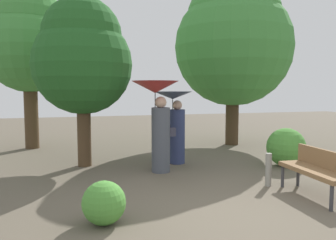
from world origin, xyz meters
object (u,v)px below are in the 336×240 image
Objects in this scene: tree_near_right at (233,39)px; park_bench at (318,168)px; person_left at (158,112)px; tree_mid_left at (29,40)px; path_marker_post at (268,170)px; person_right at (175,117)px; tree_near_left at (82,56)px.

park_bench is at bearing -102.78° from tree_near_right.
tree_mid_left reaches higher than person_left.
person_left is at bearing 135.94° from path_marker_post.
person_right is 4.36m from tree_near_right.
person_left is 3.22× the size of path_marker_post.
park_bench is at bearing -62.47° from path_marker_post.
tree_near_left reaches higher than person_left.
tree_near_right is 6.69m from tree_mid_left.
park_bench is at bearing -44.09° from tree_near_left.
tree_near_left is at bearing 87.44° from person_right.
tree_near_left is 5.49m from tree_near_right.
person_right is at bearing -141.21° from tree_near_right.
park_bench is 5.73m from tree_near_left.
tree_near_left is 5.02m from path_marker_post.
tree_near_left is 3.54m from tree_mid_left.
tree_near_right is at bearing 20.53° from tree_near_left.
tree_near_left is (-1.59, 1.13, 1.31)m from person_left.
tree_mid_left reaches higher than path_marker_post.
park_bench is 2.35× the size of path_marker_post.
park_bench is 0.37× the size of tree_near_left.
tree_near_left is at bearing -64.22° from tree_mid_left.
person_right is at bearing -34.25° from person_left.
tree_near_left is (-2.25, 0.37, 1.50)m from person_right.
park_bench is at bearing -132.34° from person_left.
tree_near_left reaches higher than path_marker_post.
path_marker_post is at bearing -40.24° from tree_near_left.
tree_mid_left reaches higher than person_right.
tree_near_right reaches higher than park_bench.
person_left is 1.13× the size of person_right.
tree_near_left is 6.35× the size of path_marker_post.
path_marker_post is (1.12, -2.48, -0.88)m from person_right.
park_bench is (1.56, -3.32, -0.69)m from person_right.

